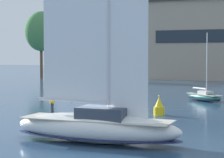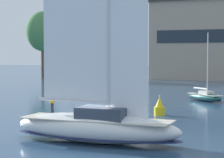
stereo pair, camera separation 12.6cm
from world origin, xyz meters
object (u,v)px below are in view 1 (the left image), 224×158
channel_buoy (159,107)px  sailboat_main (96,124)px  tree_shore_right (112,24)px  tree_shore_left (41,31)px  sailboat_moored_mid_channel (204,96)px  sailboat_moored_far_slip (70,78)px

channel_buoy → sailboat_main: bearing=-92.1°
tree_shore_right → channel_buoy: size_ratio=10.09×
tree_shore_right → sailboat_main: (26.62, -73.47, -12.19)m
tree_shore_right → channel_buoy: 66.36m
tree_shore_left → sailboat_moored_mid_channel: tree_shore_left is taller
tree_shore_left → sailboat_moored_far_slip: (13.00, -10.34, -10.91)m
tree_shore_right → sailboat_moored_far_slip: (-4.70, -13.47, -12.60)m
tree_shore_right → channel_buoy: (27.14, -59.21, -12.66)m
sailboat_moored_far_slip → channel_buoy: (31.84, -45.74, -0.06)m
sailboat_main → channel_buoy: size_ratio=8.33×
tree_shore_right → tree_shore_left: bearing=-170.0°
tree_shore_left → sailboat_moored_far_slip: tree_shore_left is taller
sailboat_moored_mid_channel → channel_buoy: (-2.03, -14.45, 0.17)m
sailboat_moored_far_slip → sailboat_moored_mid_channel: bearing=-42.7°
tree_shore_left → channel_buoy: bearing=-51.4°
tree_shore_right → sailboat_moored_mid_channel: size_ratio=2.26×
tree_shore_left → sailboat_moored_far_slip: size_ratio=1.41×
tree_shore_right → sailboat_moored_far_slip: tree_shore_right is taller
sailboat_moored_far_slip → tree_shore_left: bearing=141.5°
tree_shore_right → channel_buoy: bearing=-65.4°
sailboat_main → channel_buoy: sailboat_main is taller
sailboat_main → sailboat_moored_mid_channel: 28.83m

